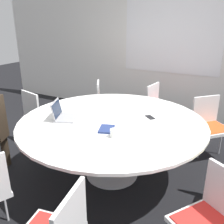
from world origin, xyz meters
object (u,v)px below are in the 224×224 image
at_px(chair_5, 210,122).
at_px(spiral_notebook, 107,129).
at_px(chair_8, 39,112).
at_px(coffee_cup, 114,133).
at_px(laptop, 62,114).
at_px(chair_3, 214,216).
at_px(cell_phone, 150,117).
at_px(chair_6, 159,105).
at_px(chair_7, 106,101).

height_order(chair_5, spiral_notebook, chair_5).
height_order(chair_5, chair_8, same).
relative_size(chair_8, coffee_cup, 9.91).
distance_m(laptop, coffee_cup, 0.79).
xyz_separation_m(chair_3, cell_phone, (-0.90, 1.04, 0.25)).
relative_size(chair_8, cell_phone, 5.53).
relative_size(chair_8, laptop, 2.23).
distance_m(coffee_cup, cell_phone, 0.69).
bearing_deg(coffee_cup, chair_8, 158.57).
relative_size(chair_6, laptop, 2.23).
relative_size(chair_5, chair_8, 1.00).
height_order(chair_3, coffee_cup, chair_3).
bearing_deg(laptop, cell_phone, -83.55).
xyz_separation_m(chair_3, coffee_cup, (-1.03, 0.37, 0.29)).
bearing_deg(chair_8, chair_7, 69.40).
bearing_deg(cell_phone, coffee_cup, -101.03).
bearing_deg(chair_7, spiral_notebook, 0.05).
bearing_deg(laptop, chair_6, -44.26).
bearing_deg(chair_5, chair_3, 52.69).
distance_m(chair_8, spiral_notebook, 1.64).
height_order(laptop, spiral_notebook, laptop).
distance_m(chair_5, coffee_cup, 1.69).
xyz_separation_m(chair_6, chair_7, (-0.90, -0.23, 0.00)).
xyz_separation_m(chair_3, spiral_notebook, (-1.18, 0.48, 0.26)).
bearing_deg(laptop, chair_7, -13.74).
xyz_separation_m(chair_6, spiral_notebook, (-0.02, -1.74, 0.26)).
relative_size(chair_7, coffee_cup, 9.91).
xyz_separation_m(chair_7, cell_phone, (1.16, -0.95, 0.25)).
xyz_separation_m(chair_7, laptop, (0.25, -1.47, 0.30)).
height_order(chair_6, laptop, laptop).
distance_m(chair_7, coffee_cup, 1.94).
relative_size(coffee_cup, cell_phone, 0.56).
xyz_separation_m(laptop, spiral_notebook, (0.62, -0.04, -0.04)).
bearing_deg(spiral_notebook, laptop, 176.69).
height_order(chair_6, chair_7, same).
bearing_deg(laptop, chair_8, 36.99).
height_order(chair_5, laptop, laptop).
relative_size(laptop, cell_phone, 2.48).
bearing_deg(chair_5, chair_7, -50.50).
bearing_deg(coffee_cup, spiral_notebook, 143.62).
bearing_deg(chair_7, chair_3, 15.84).
relative_size(chair_6, coffee_cup, 9.91).
height_order(chair_7, cell_phone, chair_7).
bearing_deg(coffee_cup, chair_7, 122.44).
bearing_deg(chair_8, chair_6, 51.02).
bearing_deg(chair_6, chair_3, 34.22).
bearing_deg(chair_5, chair_8, -27.26).
distance_m(spiral_notebook, coffee_cup, 0.19).
xyz_separation_m(chair_5, chair_8, (-2.40, -0.84, 0.00)).
height_order(chair_7, spiral_notebook, chair_7).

